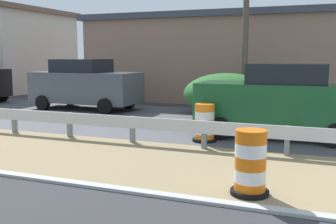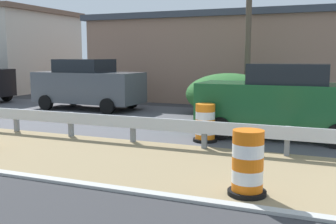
# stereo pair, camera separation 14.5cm
# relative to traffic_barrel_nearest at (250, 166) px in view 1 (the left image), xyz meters

# --- Properties ---
(guardrail_median) EXTENTS (0.18, 42.56, 0.71)m
(guardrail_median) POSITION_rel_traffic_barrel_nearest_xyz_m (2.98, -0.33, 0.01)
(guardrail_median) COLOR silver
(guardrail_median) RESTS_ON ground
(traffic_barrel_nearest) EXTENTS (0.66, 0.66, 1.11)m
(traffic_barrel_nearest) POSITION_rel_traffic_barrel_nearest_xyz_m (0.00, 0.00, 0.00)
(traffic_barrel_nearest) COLOR orange
(traffic_barrel_nearest) RESTS_ON ground
(traffic_barrel_close) EXTENTS (0.66, 0.66, 1.04)m
(traffic_barrel_close) POSITION_rel_traffic_barrel_nearest_xyz_m (3.85, 1.92, -0.04)
(traffic_barrel_close) COLOR orange
(traffic_barrel_close) RESTS_ON ground
(car_lead_near_lane) EXTENTS (2.02, 4.65, 2.12)m
(car_lead_near_lane) POSITION_rel_traffic_barrel_nearest_xyz_m (5.12, 0.07, 0.55)
(car_lead_near_lane) COLOR #195128
(car_lead_near_lane) RESTS_ON ground
(car_trailing_near_lane) EXTENTS (2.26, 4.78, 2.18)m
(car_trailing_near_lane) POSITION_rel_traffic_barrel_nearest_xyz_m (8.37, 8.66, 0.59)
(car_trailing_near_lane) COLOR #4C5156
(car_trailing_near_lane) RESTS_ON ground
(roadside_shop_near) EXTENTS (8.73, 14.30, 4.43)m
(roadside_shop_near) POSITION_rel_traffic_barrel_nearest_xyz_m (15.86, 3.96, 1.72)
(roadside_shop_near) COLOR #93705B
(roadside_shop_near) RESTS_ON ground
(utility_pole_near) EXTENTS (0.24, 1.80, 8.00)m
(utility_pole_near) POSITION_rel_traffic_barrel_nearest_xyz_m (10.30, 2.10, 3.66)
(utility_pole_near) COLOR brown
(utility_pole_near) RESTS_ON ground
(bush_roadside) EXTENTS (3.40, 3.40, 1.65)m
(bush_roadside) POSITION_rel_traffic_barrel_nearest_xyz_m (8.97, 2.53, 0.32)
(bush_roadside) COLOR #286028
(bush_roadside) RESTS_ON ground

